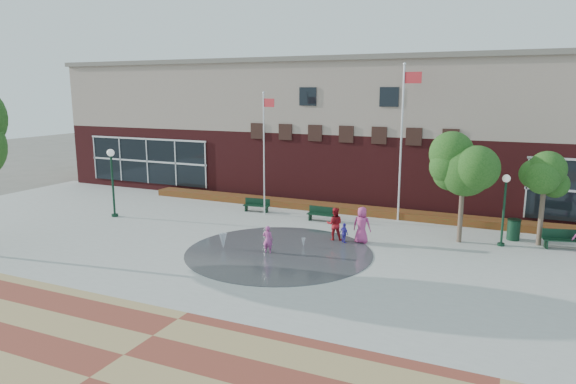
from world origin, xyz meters
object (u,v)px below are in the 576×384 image
at_px(flagpole_left, 264,147).
at_px(flagpole_right, 402,134).
at_px(bench_left, 257,208).
at_px(trash_can, 514,230).
at_px(child_splash, 268,240).

height_order(flagpole_left, flagpole_right, flagpole_right).
relative_size(flagpole_left, flagpole_right, 0.82).
relative_size(flagpole_right, bench_left, 5.32).
distance_m(flagpole_left, flagpole_right, 7.73).
height_order(flagpole_right, trash_can, flagpole_right).
relative_size(flagpole_left, trash_can, 6.76).
height_order(flagpole_left, trash_can, flagpole_left).
xyz_separation_m(bench_left, child_splash, (4.17, -6.84, 0.38)).
relative_size(flagpole_left, bench_left, 4.39).
distance_m(bench_left, trash_can, 14.13).
distance_m(flagpole_left, bench_left, 3.80).
relative_size(flagpole_right, child_splash, 6.79).
xyz_separation_m(bench_left, trash_can, (14.13, -0.09, 0.28)).
bearing_deg(child_splash, flagpole_right, -121.80).
bearing_deg(flagpole_right, bench_left, -159.55).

